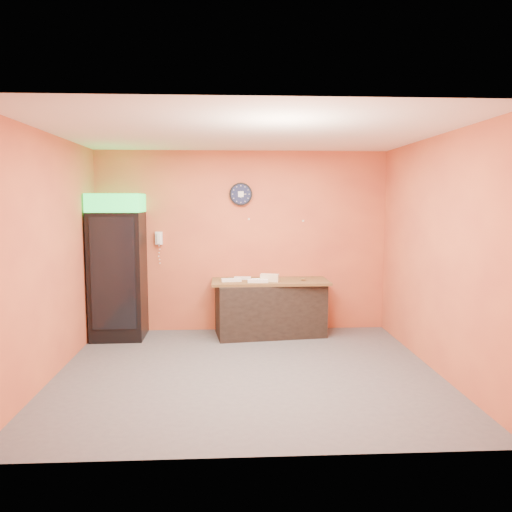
{
  "coord_description": "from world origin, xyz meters",
  "views": [
    {
      "loc": [
        -0.21,
        -5.76,
        2.03
      ],
      "look_at": [
        0.14,
        0.6,
        1.33
      ],
      "focal_mm": 35.0,
      "sensor_mm": 36.0,
      "label": 1
    }
  ],
  "objects": [
    {
      "name": "floor",
      "position": [
        0.0,
        0.0,
        0.0
      ],
      "size": [
        4.5,
        4.5,
        0.0
      ],
      "primitive_type": "plane",
      "color": "#47474C",
      "rests_on": "ground"
    },
    {
      "name": "back_wall",
      "position": [
        0.0,
        2.0,
        1.4
      ],
      "size": [
        4.5,
        0.02,
        2.8
      ],
      "primitive_type": "cube",
      "color": "#DA6C3D",
      "rests_on": "floor"
    },
    {
      "name": "butcher_paper",
      "position": [
        0.41,
        1.64,
        0.82
      ],
      "size": [
        1.76,
        0.75,
        0.04
      ],
      "primitive_type": "cube",
      "rotation": [
        0.0,
        0.0,
        0.01
      ],
      "color": "brown",
      "rests_on": "prep_counter"
    },
    {
      "name": "wall_phone",
      "position": [
        -1.29,
        1.95,
        1.46
      ],
      "size": [
        0.11,
        0.1,
        0.2
      ],
      "color": "white",
      "rests_on": "back_wall"
    },
    {
      "name": "sub_roll_stack",
      "position": [
        0.39,
        1.51,
        0.9
      ],
      "size": [
        0.29,
        0.17,
        0.11
      ],
      "rotation": [
        0.0,
        0.0,
        -0.32
      ],
      "color": "beige",
      "rests_on": "butcher_paper"
    },
    {
      "name": "kitchen_tool",
      "position": [
        0.29,
        1.69,
        0.88
      ],
      "size": [
        0.07,
        0.07,
        0.07
      ],
      "primitive_type": "cylinder",
      "color": "silver",
      "rests_on": "butcher_paper"
    },
    {
      "name": "right_wall",
      "position": [
        2.25,
        0.0,
        1.4
      ],
      "size": [
        0.02,
        4.0,
        2.8
      ],
      "primitive_type": "cube",
      "color": "#DA6C3D",
      "rests_on": "floor"
    },
    {
      "name": "wall_clock",
      "position": [
        -0.02,
        1.97,
        2.13
      ],
      "size": [
        0.35,
        0.06,
        0.35
      ],
      "color": "black",
      "rests_on": "back_wall"
    },
    {
      "name": "wrapped_sandwich_mid",
      "position": [
        0.21,
        1.45,
        0.86
      ],
      "size": [
        0.3,
        0.13,
        0.04
      ],
      "primitive_type": "cube",
      "rotation": [
        0.0,
        0.0,
        -0.03
      ],
      "color": "white",
      "rests_on": "butcher_paper"
    },
    {
      "name": "beverage_cooler",
      "position": [
        -1.85,
        1.6,
        1.04
      ],
      "size": [
        0.76,
        0.77,
        2.13
      ],
      "rotation": [
        0.0,
        0.0,
        0.02
      ],
      "color": "black",
      "rests_on": "floor"
    },
    {
      "name": "prep_counter",
      "position": [
        0.41,
        1.64,
        0.4
      ],
      "size": [
        1.68,
        0.9,
        0.8
      ],
      "primitive_type": "cube",
      "rotation": [
        0.0,
        0.0,
        0.12
      ],
      "color": "black",
      "rests_on": "floor"
    },
    {
      "name": "left_wall",
      "position": [
        -2.25,
        0.0,
        1.4
      ],
      "size": [
        0.02,
        4.0,
        2.8
      ],
      "primitive_type": "cube",
      "color": "#DA6C3D",
      "rests_on": "floor"
    },
    {
      "name": "ceiling",
      "position": [
        0.0,
        0.0,
        2.8
      ],
      "size": [
        4.5,
        4.0,
        0.02
      ],
      "primitive_type": "cube",
      "color": "white",
      "rests_on": "back_wall"
    },
    {
      "name": "wrapped_sandwich_right",
      "position": [
        -0.01,
        1.75,
        0.86
      ],
      "size": [
        0.26,
        0.12,
        0.04
      ],
      "primitive_type": "cube",
      "rotation": [
        0.0,
        0.0,
        -0.1
      ],
      "color": "white",
      "rests_on": "butcher_paper"
    },
    {
      "name": "wrapped_sandwich_left",
      "position": [
        -0.18,
        1.55,
        0.86
      ],
      "size": [
        0.31,
        0.15,
        0.04
      ],
      "primitive_type": "cube",
      "rotation": [
        0.0,
        0.0,
        0.13
      ],
      "color": "white",
      "rests_on": "butcher_paper"
    }
  ]
}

